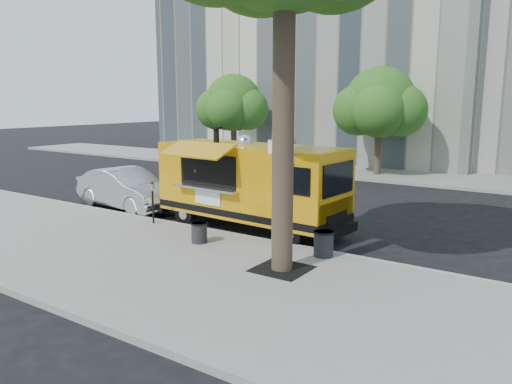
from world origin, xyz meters
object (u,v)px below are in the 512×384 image
sign_post (273,184)px  sedan (127,189)px  parking_meter (153,197)px  trash_bin_left (199,232)px  far_tree_a (233,103)px  food_truck (249,183)px  trash_bin_right (324,243)px  far_tree_b (380,102)px

sign_post → sedan: sign_post is taller
parking_meter → trash_bin_left: 2.81m
far_tree_a → food_truck: (9.61, -12.13, -2.31)m
parking_meter → far_tree_a: bearing=117.1°
sign_post → food_truck: 2.62m
trash_bin_left → sign_post: bearing=18.8°
food_truck → sedan: size_ratio=1.43×
sign_post → food_truck: bearing=138.4°
sedan → trash_bin_right: (8.79, -1.49, -0.25)m
trash_bin_left → trash_bin_right: bearing=14.0°
far_tree_b → trash_bin_left: (0.62, -14.91, -3.38)m
food_truck → parking_meter: bearing=-146.2°
sign_post → parking_meter: 4.64m
parking_meter → trash_bin_right: size_ratio=2.10×
far_tree_b → trash_bin_left: far_tree_b is taller
far_tree_b → food_truck: far_tree_b is taller
far_tree_b → sign_post: (2.55, -14.25, -1.98)m
far_tree_b → sign_post: 14.61m
trash_bin_right → parking_meter: bearing=179.7°
far_tree_a → far_tree_b: 9.01m
far_tree_b → trash_bin_left: 15.30m
food_truck → trash_bin_left: size_ratio=11.52×
far_tree_b → far_tree_a: bearing=-177.5°
far_tree_a → trash_bin_right: bearing=-46.6°
far_tree_a → far_tree_b: bearing=2.5°
trash_bin_right → trash_bin_left: bearing=-166.0°
sign_post → sedan: (-7.40, 1.66, -1.11)m
food_truck → far_tree_b: bearing=96.3°
sign_post → trash_bin_left: bearing=-161.2°
far_tree_b → parking_meter: size_ratio=4.12×
sign_post → food_truck: sign_post is taller
far_tree_a → food_truck: bearing=-51.6°
far_tree_b → parking_meter: bearing=-98.1°
parking_meter → trash_bin_right: 5.96m
sign_post → sedan: 7.67m
far_tree_a → far_tree_b: far_tree_b is taller
far_tree_b → food_truck: 12.76m
food_truck → sedan: 5.51m
far_tree_a → far_tree_b: size_ratio=0.97×
sign_post → far_tree_b: bearing=100.1°
far_tree_b → trash_bin_left: size_ratio=9.85×
far_tree_a → parking_meter: size_ratio=4.01×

